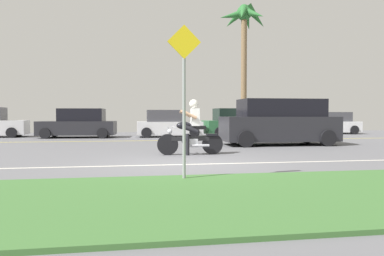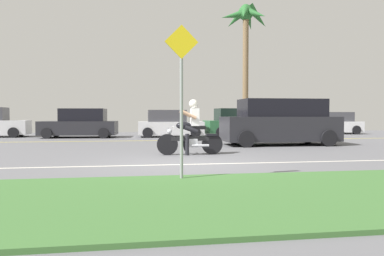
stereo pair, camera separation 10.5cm
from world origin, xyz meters
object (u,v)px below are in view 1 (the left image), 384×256
(parked_car_2, at_px, (168,124))
(parked_car_3, at_px, (240,123))
(parked_car_4, at_px, (327,124))
(street_sign, at_px, (184,87))
(suv_nearby, at_px, (279,123))
(motorcyclist, at_px, (191,131))
(parked_car_1, at_px, (79,124))
(palm_tree_0, at_px, (244,26))

(parked_car_2, height_order, parked_car_3, parked_car_3)
(parked_car_4, height_order, street_sign, street_sign)
(suv_nearby, bearing_deg, parked_car_3, 87.16)
(motorcyclist, height_order, suv_nearby, suv_nearby)
(motorcyclist, bearing_deg, parked_car_1, 114.95)
(parked_car_1, relative_size, palm_tree_0, 0.46)
(parked_car_1, bearing_deg, suv_nearby, -36.98)
(parked_car_2, distance_m, parked_car_4, 10.81)
(parked_car_3, height_order, street_sign, street_sign)
(palm_tree_0, bearing_deg, parked_car_2, -143.75)
(parked_car_4, xyz_separation_m, street_sign, (-11.87, -16.05, 1.07))
(motorcyclist, height_order, parked_car_1, motorcyclist)
(parked_car_1, distance_m, palm_tree_0, 13.16)
(palm_tree_0, bearing_deg, parked_car_4, -26.22)
(parked_car_1, height_order, street_sign, street_sign)
(parked_car_1, relative_size, parked_car_3, 0.93)
(parked_car_1, xyz_separation_m, parked_car_3, (9.12, 0.14, 0.01))
(parked_car_2, distance_m, palm_tree_0, 9.76)
(parked_car_4, bearing_deg, suv_nearby, -129.31)
(parked_car_3, distance_m, palm_tree_0, 7.85)
(parked_car_4, bearing_deg, motorcyclist, -133.82)
(suv_nearby, bearing_deg, palm_tree_0, 80.29)
(motorcyclist, bearing_deg, suv_nearby, 37.07)
(parked_car_3, bearing_deg, suv_nearby, -92.84)
(parked_car_2, bearing_deg, suv_nearby, -58.82)
(suv_nearby, distance_m, palm_tree_0, 12.62)
(motorcyclist, distance_m, street_sign, 4.81)
(parked_car_3, bearing_deg, palm_tree_0, 69.18)
(motorcyclist, bearing_deg, parked_car_3, 65.38)
(parked_car_1, bearing_deg, palm_tree_0, 20.94)
(motorcyclist, xyz_separation_m, parked_car_1, (-4.56, 9.80, 0.01))
(suv_nearby, relative_size, parked_car_3, 1.08)
(parked_car_1, relative_size, parked_car_4, 1.02)
(parked_car_4, bearing_deg, parked_car_2, -170.52)
(palm_tree_0, height_order, street_sign, palm_tree_0)
(parked_car_2, relative_size, palm_tree_0, 0.41)
(parked_car_4, relative_size, street_sign, 1.42)
(suv_nearby, xyz_separation_m, parked_car_3, (0.34, 6.75, -0.16))
(parked_car_2, distance_m, parked_car_3, 4.26)
(motorcyclist, relative_size, parked_car_2, 0.56)
(parked_car_1, bearing_deg, street_sign, -75.73)
(parked_car_2, distance_m, street_sign, 14.35)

